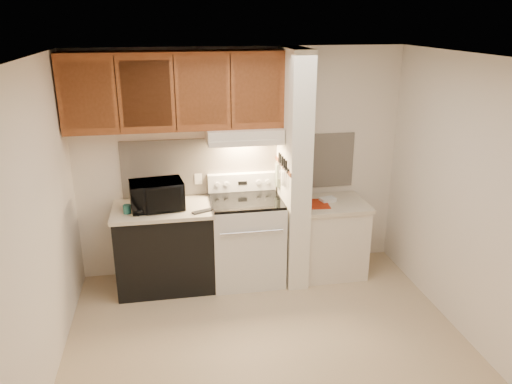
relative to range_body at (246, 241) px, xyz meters
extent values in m
plane|color=#C9AF89|center=(0.00, -1.16, -0.46)|extent=(3.60, 3.60, 0.00)
plane|color=white|center=(0.00, -1.16, 2.04)|extent=(3.60, 3.60, 0.00)
cube|color=white|center=(0.00, 0.34, 0.79)|extent=(3.60, 2.50, 0.02)
cube|color=white|center=(-1.80, -1.16, 0.79)|extent=(0.02, 3.00, 2.50)
cube|color=white|center=(1.80, -1.16, 0.79)|extent=(0.02, 3.00, 2.50)
cube|color=beige|center=(0.00, 0.33, 0.78)|extent=(2.60, 0.02, 0.63)
cube|color=silver|center=(0.00, 0.00, 0.00)|extent=(0.76, 0.65, 0.92)
cube|color=black|center=(0.00, -0.32, 0.04)|extent=(0.50, 0.01, 0.30)
cylinder|color=silver|center=(0.00, -0.35, 0.26)|extent=(0.65, 0.02, 0.02)
cube|color=black|center=(0.00, 0.00, 0.48)|extent=(0.74, 0.64, 0.03)
cube|color=silver|center=(0.00, 0.28, 0.59)|extent=(0.76, 0.08, 0.20)
cube|color=black|center=(0.00, 0.24, 0.59)|extent=(0.10, 0.01, 0.04)
cylinder|color=silver|center=(-0.28, 0.24, 0.59)|extent=(0.05, 0.02, 0.05)
cylinder|color=silver|center=(-0.18, 0.24, 0.59)|extent=(0.05, 0.02, 0.05)
cylinder|color=silver|center=(0.18, 0.24, 0.59)|extent=(0.05, 0.02, 0.05)
cylinder|color=silver|center=(0.28, 0.24, 0.59)|extent=(0.05, 0.02, 0.05)
cube|color=black|center=(-0.88, 0.01, -0.03)|extent=(1.00, 0.63, 0.87)
cube|color=beige|center=(-0.88, 0.01, 0.43)|extent=(1.04, 0.67, 0.04)
cube|color=black|center=(-0.48, -0.19, 0.46)|extent=(0.22, 0.15, 0.01)
cylinder|color=#21655E|center=(-1.23, -0.09, 0.49)|extent=(0.10, 0.10, 0.09)
cube|color=silver|center=(-0.48, 0.32, 0.64)|extent=(0.08, 0.01, 0.12)
imported|color=black|center=(-0.93, -0.01, 0.60)|extent=(0.57, 0.43, 0.29)
cube|color=white|center=(0.51, -0.01, 0.79)|extent=(0.22, 0.70, 2.50)
cube|color=brown|center=(0.39, -0.01, 0.84)|extent=(0.01, 0.70, 0.04)
cube|color=black|center=(0.39, -0.06, 0.86)|extent=(0.02, 0.42, 0.04)
cube|color=silver|center=(0.38, -0.21, 0.76)|extent=(0.01, 0.03, 0.16)
cylinder|color=black|center=(0.38, -0.22, 0.91)|extent=(0.02, 0.02, 0.10)
cube|color=silver|center=(0.38, -0.13, 0.75)|extent=(0.01, 0.04, 0.18)
cylinder|color=black|center=(0.38, -0.15, 0.91)|extent=(0.02, 0.02, 0.10)
cube|color=silver|center=(0.38, -0.07, 0.74)|extent=(0.01, 0.04, 0.20)
cylinder|color=black|center=(0.38, -0.06, 0.91)|extent=(0.02, 0.02, 0.10)
cube|color=silver|center=(0.38, 0.03, 0.76)|extent=(0.01, 0.04, 0.16)
cylinder|color=black|center=(0.38, 0.03, 0.91)|extent=(0.02, 0.02, 0.10)
cube|color=silver|center=(0.38, 0.12, 0.75)|extent=(0.01, 0.04, 0.18)
cylinder|color=black|center=(0.38, 0.09, 0.91)|extent=(0.02, 0.02, 0.10)
cube|color=slate|center=(0.38, 0.17, 0.69)|extent=(0.03, 0.11, 0.26)
cube|color=silver|center=(0.97, -0.01, -0.06)|extent=(0.70, 0.60, 0.81)
cube|color=beige|center=(0.97, -0.01, 0.37)|extent=(0.74, 0.64, 0.04)
cube|color=#A4270D|center=(0.79, -0.04, 0.39)|extent=(0.24, 0.32, 0.01)
cube|color=white|center=(0.92, 0.03, 0.41)|extent=(0.18, 0.14, 0.04)
cube|color=silver|center=(0.00, 0.12, 1.17)|extent=(0.78, 0.44, 0.15)
cube|color=silver|center=(0.00, -0.08, 1.12)|extent=(0.78, 0.04, 0.06)
cube|color=brown|center=(-0.69, 0.17, 1.62)|extent=(2.18, 0.33, 0.77)
cube|color=brown|center=(-1.51, 0.01, 1.62)|extent=(0.46, 0.01, 0.63)
cube|color=black|center=(-1.23, 0.01, 1.62)|extent=(0.01, 0.01, 0.73)
cube|color=brown|center=(-0.96, 0.01, 1.62)|extent=(0.46, 0.01, 0.63)
cube|color=black|center=(-0.69, 0.01, 1.62)|extent=(0.01, 0.01, 0.73)
cube|color=brown|center=(-0.42, 0.01, 1.62)|extent=(0.46, 0.01, 0.63)
cube|color=black|center=(-0.14, 0.01, 1.62)|extent=(0.01, 0.01, 0.73)
cube|color=brown|center=(0.13, 0.01, 1.62)|extent=(0.46, 0.01, 0.63)
camera|label=1|loc=(-0.78, -4.92, 2.33)|focal=35.00mm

